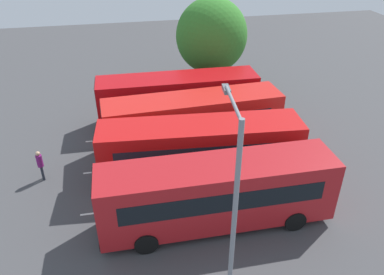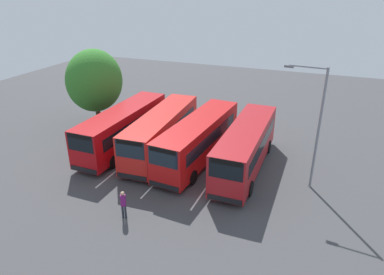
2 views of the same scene
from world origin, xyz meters
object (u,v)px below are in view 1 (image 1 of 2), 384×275
bus_far_left (178,98)px  bus_far_right (217,192)px  depot_tree (212,36)px  street_lamp (233,214)px  bus_center_left (193,120)px  pedestrian (40,163)px  bus_center_right (200,149)px

bus_far_left → bus_far_right: size_ratio=1.00×
bus_far_left → depot_tree: size_ratio=1.47×
street_lamp → bus_center_left: bearing=0.6°
bus_center_left → street_lamp: size_ratio=1.32×
bus_far_left → bus_far_right: bearing=91.2°
bus_far_left → street_lamp: (0.69, 14.56, 2.83)m
pedestrian → depot_tree: size_ratio=0.25×
bus_far_left → bus_center_right: size_ratio=0.99×
bus_far_right → depot_tree: depot_tree is taller
bus_center_right → pedestrian: (8.35, -1.44, -0.76)m
bus_far_left → street_lamp: street_lamp is taller
pedestrian → bus_far_left: bearing=13.5°
bus_far_left → bus_center_right: 6.48m
bus_center_right → depot_tree: bearing=-102.1°
bus_far_left → bus_center_left: (-0.36, 3.29, 0.00)m
street_lamp → depot_tree: 19.96m
bus_far_right → depot_tree: (-3.44, -15.08, 2.54)m
bus_far_left → street_lamp: 14.84m
pedestrian → street_lamp: size_ratio=0.22×
bus_center_right → bus_far_left: bearing=-84.7°
bus_center_left → bus_center_right: (0.26, 3.18, 0.00)m
bus_far_right → pedestrian: bus_far_right is taller
bus_center_left → street_lamp: bearing=81.7°
bus_center_left → pedestrian: size_ratio=5.99×
street_lamp → depot_tree: bearing=-6.2°
bus_center_left → bus_far_right: same height
depot_tree → street_lamp: bearing=77.9°
bus_far_right → street_lamp: bearing=80.1°
depot_tree → pedestrian: bearing=40.4°
bus_center_right → street_lamp: 8.60m
bus_center_right → street_lamp: size_ratio=1.33×
bus_center_right → pedestrian: size_ratio=6.01×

